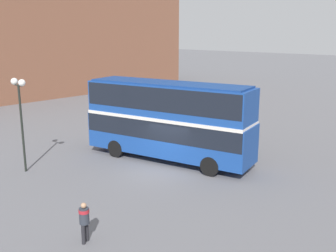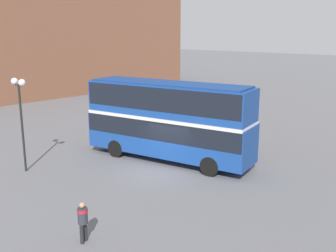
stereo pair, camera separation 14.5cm
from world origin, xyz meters
TOP-DOWN VIEW (x-y plane):
  - ground_plane at (0.00, 0.00)m, footprint 240.00×240.00m
  - building_row_left at (-30.01, 13.08)m, footprint 8.43×36.00m
  - double_decker_bus at (-1.06, 1.90)m, footprint 10.68×4.60m
  - pedestrian_foreground at (3.25, -7.22)m, footprint 0.51×0.51m
  - street_lamp_twin_globe at (-5.55, -4.99)m, footprint 1.22×0.38m

SIDE VIEW (x-z plane):
  - ground_plane at x=0.00m, z-range 0.00..0.00m
  - pedestrian_foreground at x=3.25m, z-range 0.18..1.76m
  - double_decker_bus at x=-1.06m, z-range 0.36..5.11m
  - street_lamp_twin_globe at x=-5.55m, z-range 1.40..6.61m
  - building_row_left at x=-30.01m, z-range 0.01..18.18m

